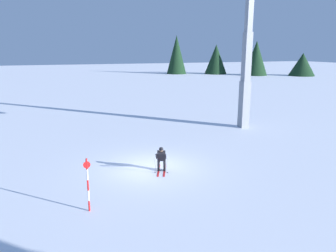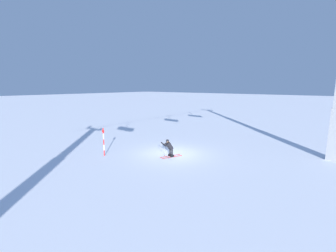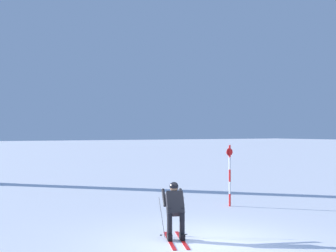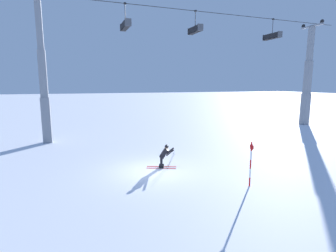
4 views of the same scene
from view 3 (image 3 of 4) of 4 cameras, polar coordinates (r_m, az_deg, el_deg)
ground_plane at (r=10.38m, az=5.00°, el=-15.79°), size 260.00×260.00×0.00m
skier_carving_main at (r=10.67m, az=0.94°, el=-10.98°), size 1.79×1.14×1.54m
trail_marker_pole at (r=15.38m, az=8.43°, el=-6.41°), size 0.07×0.28×2.21m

